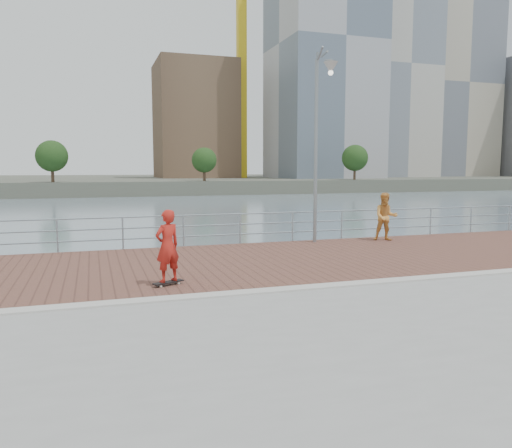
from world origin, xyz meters
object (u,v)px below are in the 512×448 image
object	(u,v)px
guardrail	(212,226)
bystander	(386,217)
street_lamp	(322,112)
skateboarder	(167,246)

from	to	relation	value
guardrail	bystander	xyz separation A→B (m)	(6.46, -0.98, 0.23)
street_lamp	skateboarder	xyz separation A→B (m)	(-6.16, -4.73, -3.77)
guardrail	street_lamp	size ratio (longest dim) A/B	5.89
guardrail	skateboarder	size ratio (longest dim) A/B	23.13
guardrail	skateboarder	xyz separation A→B (m)	(-2.40, -5.72, 0.26)
skateboarder	bystander	distance (m)	10.04
guardrail	street_lamp	bearing A→B (deg)	-14.66
street_lamp	skateboarder	world-z (taller)	street_lamp
street_lamp	bystander	bearing A→B (deg)	0.03
skateboarder	guardrail	bearing A→B (deg)	-136.96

